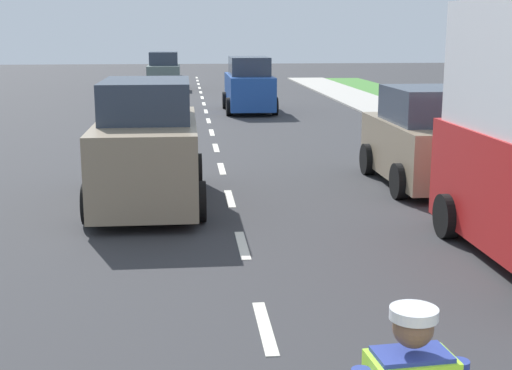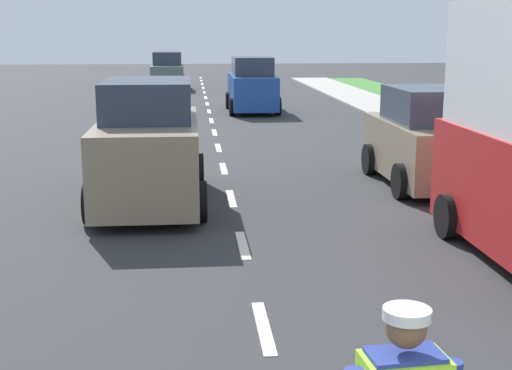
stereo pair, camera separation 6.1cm
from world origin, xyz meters
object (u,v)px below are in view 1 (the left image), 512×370
at_px(car_oncoming_third, 164,72).
at_px(car_outgoing_far, 249,86).
at_px(car_oncoming_lead, 148,147).
at_px(car_parked_far, 426,140).

relative_size(car_oncoming_third, car_outgoing_far, 0.95).
relative_size(car_oncoming_lead, car_parked_far, 1.15).
height_order(car_oncoming_lead, car_outgoing_far, car_oncoming_lead).
relative_size(car_oncoming_lead, car_outgoing_far, 1.06).
bearing_deg(car_oncoming_lead, car_parked_far, 10.69).
distance_m(car_oncoming_third, car_outgoing_far, 12.06).
xyz_separation_m(car_oncoming_lead, car_parked_far, (5.56, 1.05, -0.12)).
relative_size(car_oncoming_third, car_parked_far, 1.03).
bearing_deg(car_oncoming_lead, car_outgoing_far, 78.00).
bearing_deg(car_outgoing_far, car_oncoming_third, 107.43).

